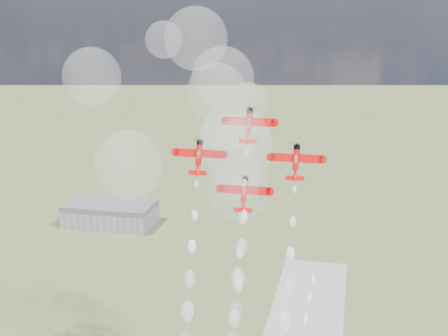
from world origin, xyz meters
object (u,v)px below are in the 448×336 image
hangar (111,214)px  plane_lead (249,125)px  plane_left (199,157)px  plane_slot (244,193)px  plane_right (296,161)px

hangar → plane_lead: 213.06m
plane_left → plane_slot: 15.57m
hangar → plane_right: bearing=-53.7°
plane_left → plane_lead: bearing=13.9°
hangar → plane_slot: 211.89m
plane_left → plane_slot: size_ratio=1.00×
plane_lead → plane_right: 15.57m
plane_lead → plane_right: bearing=-13.9°
plane_slot → plane_right: bearing=13.9°
hangar → plane_right: size_ratio=3.78×
plane_left → plane_right: same height
plane_lead → plane_left: bearing=-166.1°
plane_right → plane_slot: (-12.76, -3.16, -8.35)m
hangar → plane_right: (121.22, -165.25, 77.42)m
plane_lead → plane_left: (-12.76, -3.16, -8.35)m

